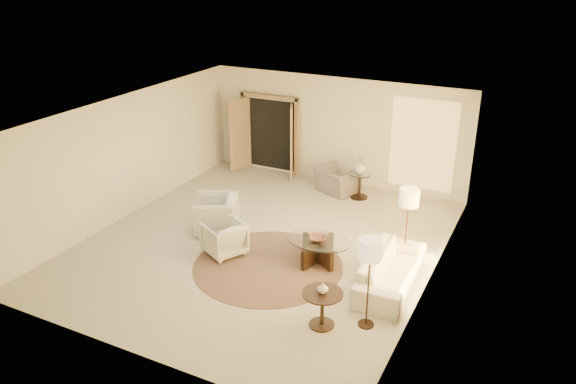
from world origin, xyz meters
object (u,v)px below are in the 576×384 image
at_px(armchair_right, 224,237).
at_px(floor_lamp_near, 409,201).
at_px(coffee_table, 318,248).
at_px(bowl, 318,238).
at_px(side_vase, 360,168).
at_px(armchair_left, 216,213).
at_px(accent_chair, 337,177).
at_px(end_vase, 323,288).
at_px(floor_lamp_far, 370,254).
at_px(side_table, 360,183).
at_px(end_table, 322,303).
at_px(sofa, 391,270).

distance_m(armchair_right, floor_lamp_near, 3.73).
distance_m(coffee_table, bowl, 0.22).
bearing_deg(armchair_right, side_vase, -173.02).
distance_m(armchair_left, accent_chair, 3.60).
distance_m(armchair_right, end_vase, 3.06).
bearing_deg(floor_lamp_far, armchair_right, 163.35).
relative_size(bowl, side_vase, 1.25).
xyz_separation_m(armchair_right, floor_lamp_far, (3.38, -1.01, 0.97)).
height_order(armchair_left, side_table, armchair_left).
distance_m(end_table, bowl, 2.08).
bearing_deg(end_table, armchair_left, 148.63).
xyz_separation_m(accent_chair, side_vase, (0.64, -0.09, 0.37)).
relative_size(accent_chair, end_table, 1.46).
relative_size(armchair_right, end_vase, 4.05).
bearing_deg(floor_lamp_near, sofa, -90.00).
bearing_deg(floor_lamp_near, side_table, 125.23).
bearing_deg(side_table, side_vase, 0.00).
height_order(sofa, armchair_left, armchair_left).
relative_size(floor_lamp_far, end_vase, 8.44).
bearing_deg(accent_chair, bowl, 128.44).
xyz_separation_m(end_vase, side_vase, (-1.25, 5.26, 0.07)).
relative_size(sofa, end_table, 3.23).
xyz_separation_m(armchair_left, accent_chair, (1.53, 3.26, -0.03)).
distance_m(bowl, end_vase, 2.09).
relative_size(armchair_right, end_table, 1.13).
bearing_deg(sofa, coffee_table, 81.07).
relative_size(armchair_left, bowl, 2.66).
relative_size(floor_lamp_near, bowl, 4.57).
height_order(sofa, armchair_right, armchair_right).
bearing_deg(accent_chair, end_vase, 131.99).
height_order(end_table, side_vase, side_vase).
xyz_separation_m(armchair_right, accent_chair, (0.84, 4.00, 0.05)).
relative_size(side_table, bowl, 1.91).
distance_m(side_table, end_vase, 5.42).
bearing_deg(sofa, end_table, 157.24).
bearing_deg(bowl, accent_chair, 105.90).
bearing_deg(floor_lamp_far, armchair_left, 156.67).
relative_size(accent_chair, floor_lamp_near, 0.62).
bearing_deg(floor_lamp_far, end_vase, -152.95).
xyz_separation_m(end_table, side_table, (-1.25, 5.26, -0.03)).
xyz_separation_m(end_table, end_vase, (0.00, 0.00, 0.29)).
bearing_deg(end_vase, floor_lamp_far, 27.05).
bearing_deg(end_table, accent_chair, 109.46).
bearing_deg(end_vase, end_table, 0.00).
xyz_separation_m(armchair_right, coffee_table, (1.83, 0.53, -0.08)).
height_order(armchair_right, end_vase, end_vase).
bearing_deg(side_table, floor_lamp_far, -68.95).
relative_size(floor_lamp_far, side_vase, 5.68).
distance_m(side_table, floor_lamp_near, 3.42).
height_order(bowl, side_vase, side_vase).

